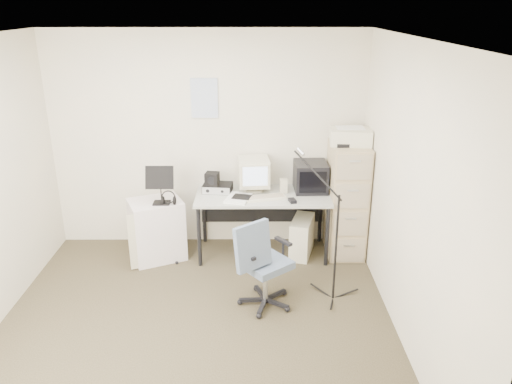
{
  "coord_description": "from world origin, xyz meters",
  "views": [
    {
      "loc": [
        0.52,
        -3.77,
        2.75
      ],
      "look_at": [
        0.55,
        0.95,
        0.95
      ],
      "focal_mm": 35.0,
      "sensor_mm": 36.0,
      "label": 1
    }
  ],
  "objects_px": {
    "side_cart": "(157,229)",
    "filing_cabinet": "(346,200)",
    "office_chair": "(266,262)",
    "desk": "(263,224)"
  },
  "relations": [
    {
      "from": "desk",
      "to": "side_cart",
      "type": "bearing_deg",
      "value": -175.19
    },
    {
      "from": "filing_cabinet",
      "to": "office_chair",
      "type": "height_order",
      "value": "filing_cabinet"
    },
    {
      "from": "filing_cabinet",
      "to": "side_cart",
      "type": "height_order",
      "value": "filing_cabinet"
    },
    {
      "from": "desk",
      "to": "side_cart",
      "type": "distance_m",
      "value": 1.2
    },
    {
      "from": "office_chair",
      "to": "filing_cabinet",
      "type": "bearing_deg",
      "value": 10.58
    },
    {
      "from": "filing_cabinet",
      "to": "office_chair",
      "type": "bearing_deg",
      "value": -130.62
    },
    {
      "from": "side_cart",
      "to": "filing_cabinet",
      "type": "bearing_deg",
      "value": -20.79
    },
    {
      "from": "office_chair",
      "to": "side_cart",
      "type": "xyz_separation_m",
      "value": [
        -1.2,
        0.97,
        -0.11
      ]
    },
    {
      "from": "desk",
      "to": "office_chair",
      "type": "xyz_separation_m",
      "value": [
        0.01,
        -1.07,
        0.09
      ]
    },
    {
      "from": "filing_cabinet",
      "to": "side_cart",
      "type": "distance_m",
      "value": 2.17
    }
  ]
}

